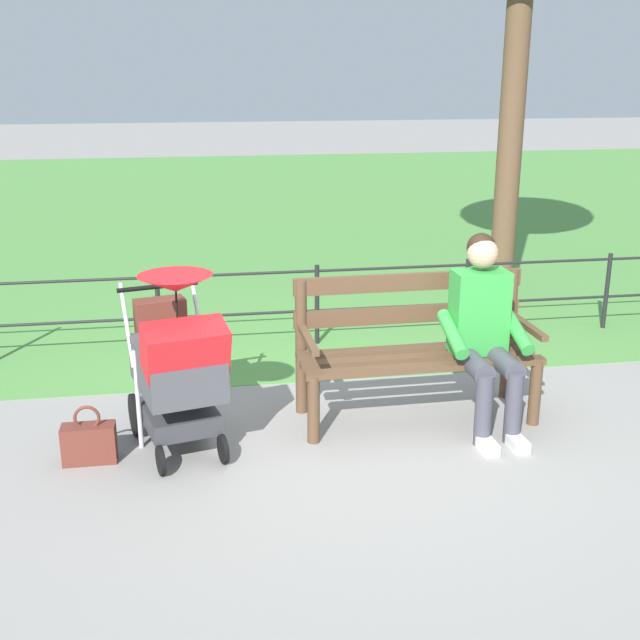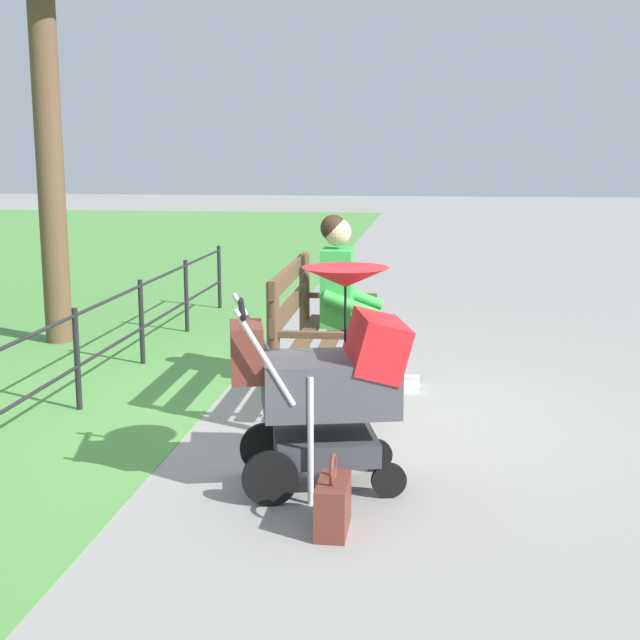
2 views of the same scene
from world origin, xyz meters
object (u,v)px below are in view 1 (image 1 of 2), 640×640
(park_bench, at_px, (415,342))
(stroller, at_px, (177,361))
(person_on_bench, at_px, (484,328))
(handbag, at_px, (89,442))

(park_bench, height_order, stroller, stroller)
(park_bench, bearing_deg, person_on_bench, 150.98)
(park_bench, relative_size, handbag, 4.35)
(stroller, height_order, handbag, stroller)
(person_on_bench, distance_m, stroller, 1.98)
(park_bench, relative_size, stroller, 1.40)
(person_on_bench, height_order, handbag, person_on_bench)
(stroller, distance_m, handbag, 0.73)
(handbag, bearing_deg, stroller, -172.14)
(person_on_bench, xyz_separation_m, handbag, (2.53, 0.15, -0.55))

